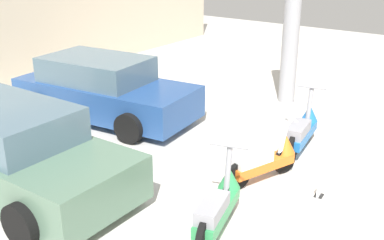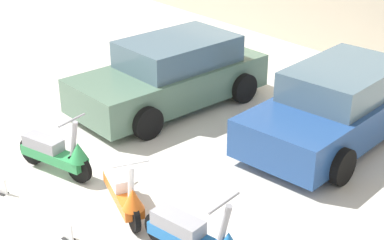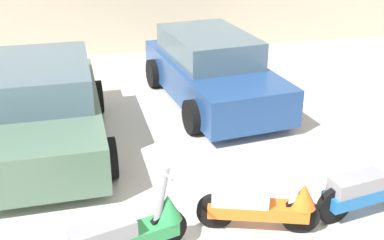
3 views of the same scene
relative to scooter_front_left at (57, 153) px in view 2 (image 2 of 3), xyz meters
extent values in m
plane|color=silver|center=(1.10, -0.79, -0.37)|extent=(28.00, 28.00, 0.00)
cylinder|color=black|center=(0.43, 0.12, -0.14)|extent=(0.47, 0.20, 0.46)
cylinder|color=black|center=(-0.56, -0.16, -0.14)|extent=(0.47, 0.20, 0.46)
cube|color=#2D8C4C|center=(-0.06, -0.02, -0.08)|extent=(1.23, 0.59, 0.16)
cube|color=gray|center=(-0.27, -0.08, 0.09)|extent=(0.72, 0.44, 0.18)
cylinder|color=gray|center=(0.38, 0.11, 0.33)|extent=(0.23, 0.13, 0.65)
cylinder|color=gray|center=(0.38, 0.11, 0.65)|extent=(0.17, 0.52, 0.03)
cone|color=#2D8C4C|center=(0.45, 0.12, 0.15)|extent=(0.38, 0.38, 0.30)
cylinder|color=black|center=(1.98, 0.02, -0.15)|extent=(0.44, 0.22, 0.44)
cylinder|color=black|center=(1.05, 0.34, -0.15)|extent=(0.44, 0.22, 0.44)
cube|color=orange|center=(1.51, 0.18, -0.09)|extent=(1.18, 0.63, 0.15)
cube|color=white|center=(1.31, 0.24, 0.07)|extent=(0.70, 0.45, 0.17)
cylinder|color=white|center=(1.93, 0.04, 0.30)|extent=(0.22, 0.14, 0.63)
cylinder|color=white|center=(1.93, 0.04, 0.61)|extent=(0.19, 0.50, 0.03)
cone|color=orange|center=(1.99, 0.01, 0.13)|extent=(0.38, 0.38, 0.29)
cylinder|color=black|center=(2.45, 0.10, -0.13)|extent=(0.48, 0.16, 0.48)
cube|color=gray|center=(2.75, 0.15, 0.10)|extent=(0.73, 0.39, 0.19)
cylinder|color=gray|center=(3.43, 0.26, 0.35)|extent=(0.23, 0.11, 0.67)
cylinder|color=gray|center=(3.43, 0.26, 0.68)|extent=(0.12, 0.55, 0.03)
cube|color=#51705B|center=(-0.92, 2.96, 0.12)|extent=(1.67, 3.89, 0.65)
cube|color=slate|center=(-0.93, 3.20, 0.69)|extent=(1.45, 2.19, 0.51)
cylinder|color=black|center=(-0.07, 1.78, -0.07)|extent=(0.21, 0.59, 0.59)
cylinder|color=black|center=(-1.74, 1.75, -0.07)|extent=(0.21, 0.59, 0.59)
cylinder|color=black|center=(-0.10, 4.18, -0.07)|extent=(0.21, 0.59, 0.59)
cylinder|color=black|center=(-1.78, 4.15, -0.07)|extent=(0.21, 0.59, 0.59)
cube|color=navy|center=(2.08, 4.17, 0.11)|extent=(2.02, 3.98, 0.64)
cube|color=slate|center=(2.05, 4.39, 0.68)|extent=(1.64, 2.29, 0.50)
cylinder|color=black|center=(3.04, 3.08, -0.08)|extent=(0.27, 0.60, 0.58)
cylinder|color=black|center=(1.39, 2.89, -0.08)|extent=(0.27, 0.60, 0.58)
cylinder|color=black|center=(1.12, 5.25, -0.08)|extent=(0.27, 0.60, 0.58)
cube|color=black|center=(-0.03, -0.92, -0.36)|extent=(0.19, 0.17, 0.01)
cube|color=white|center=(-0.03, -0.92, -0.24)|extent=(0.20, 0.10, 0.26)
cube|color=black|center=(1.58, -0.75, -0.36)|extent=(0.17, 0.14, 0.01)
cube|color=white|center=(1.58, -0.75, -0.24)|extent=(0.20, 0.05, 0.26)
camera|label=1|loc=(-4.61, -2.93, 3.24)|focal=45.00mm
camera|label=2|loc=(7.37, -3.62, 4.32)|focal=55.00mm
camera|label=3|loc=(-0.31, -4.17, 3.15)|focal=45.00mm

